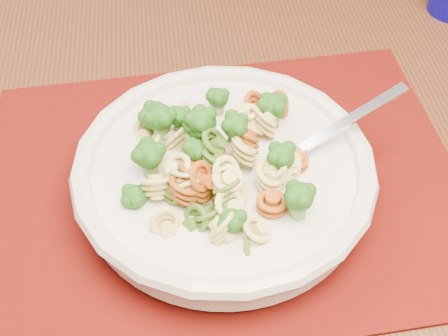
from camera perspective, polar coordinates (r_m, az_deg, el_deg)
name	(u,v)px	position (r m, az deg, el deg)	size (l,w,h in m)	color
dining_table	(266,199)	(0.75, 3.90, -2.86)	(1.49, 1.20, 0.73)	#4C2715
placemat	(228,184)	(0.62, 0.38, -1.48)	(0.47, 0.36, 0.00)	#500F03
pasta_bowl	(224,174)	(0.59, 0.00, -0.54)	(0.29, 0.29, 0.05)	silver
pasta_broccoli_heap	(224,164)	(0.58, 0.00, 0.40)	(0.24, 0.24, 0.06)	#EBD474
fork	(283,160)	(0.58, 5.37, 0.70)	(0.19, 0.02, 0.01)	silver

